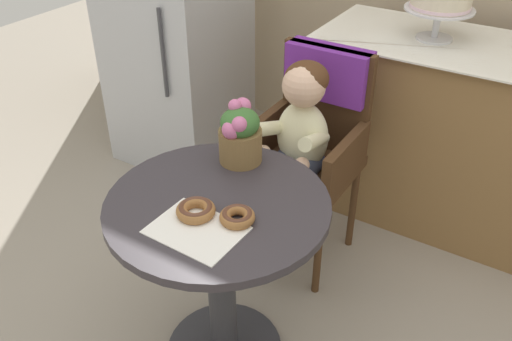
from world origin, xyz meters
TOP-DOWN VIEW (x-y plane):
  - cafe_table at (0.00, 0.00)m, footprint 0.72×0.72m
  - wicker_chair at (-0.02, 0.74)m, footprint 0.42×0.45m
  - seated_child at (-0.02, 0.59)m, footprint 0.27×0.32m
  - paper_napkin at (0.03, -0.15)m, footprint 0.27×0.21m
  - donut_front at (0.11, -0.05)m, footprint 0.11×0.11m
  - donut_mid at (-0.02, -0.09)m, footprint 0.12×0.12m
  - flower_vase at (-0.07, 0.24)m, footprint 0.15×0.16m
  - display_counter at (0.55, 1.30)m, footprint 1.56×0.62m
  - refrigerator at (-1.05, 1.10)m, footprint 0.64×0.63m

SIDE VIEW (x-z plane):
  - display_counter at x=0.55m, z-range 0.00..0.90m
  - cafe_table at x=0.00m, z-range 0.15..0.87m
  - wicker_chair at x=-0.02m, z-range 0.16..1.12m
  - seated_child at x=-0.02m, z-range 0.31..1.04m
  - paper_napkin at x=0.03m, z-range 0.72..0.72m
  - donut_front at x=0.11m, z-range 0.72..0.76m
  - donut_mid at x=-0.02m, z-range 0.72..0.76m
  - flower_vase at x=-0.07m, z-range 0.72..0.94m
  - refrigerator at x=-1.05m, z-range 0.00..1.70m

